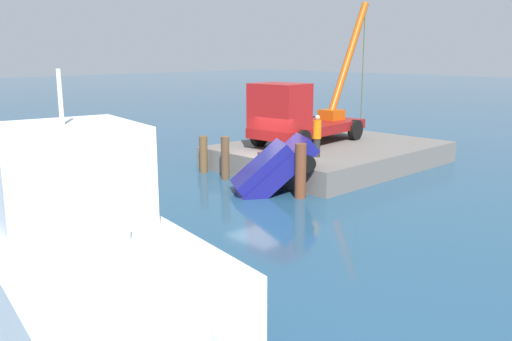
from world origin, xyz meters
TOP-DOWN VIEW (x-y plane):
  - ground at (0.00, 0.00)m, footprint 200.00×200.00m
  - dock at (-4.42, 0.00)m, footprint 10.04×7.64m
  - crane_truck at (-3.13, -0.88)m, footprint 8.67×3.28m
  - dock_worker at (-1.54, 1.55)m, footprint 0.34×0.34m
  - salvaged_car at (1.60, 1.60)m, footprint 4.14×3.55m
  - moored_yacht at (11.04, 6.32)m, footprint 5.55×11.09m
  - piling_near at (0.99, -2.83)m, footprint 0.36×0.36m
  - piling_mid at (1.16, -1.16)m, footprint 0.35×0.35m
  - piling_far at (0.85, 0.72)m, footprint 0.37×0.37m
  - piling_end at (1.15, 3.03)m, footprint 0.42×0.42m

SIDE VIEW (x-z plane):
  - ground at x=0.00m, z-range 0.00..0.00m
  - dock at x=-4.42m, z-range 0.00..0.98m
  - salvaged_car at x=1.60m, z-range -1.10..2.29m
  - moored_yacht at x=11.04m, z-range -2.64..3.90m
  - piling_far at x=0.85m, z-range 0.00..1.39m
  - piling_near at x=0.99m, z-range 0.00..1.63m
  - piling_mid at x=1.16m, z-range 0.00..1.82m
  - piling_end at x=1.15m, z-range 0.00..2.02m
  - dock_worker at x=-1.54m, z-range 1.00..2.75m
  - crane_truck at x=-3.13m, z-range -1.01..5.86m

